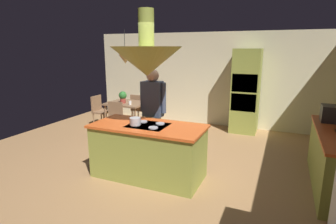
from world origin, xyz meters
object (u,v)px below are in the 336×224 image
object	(u,v)px
chair_at_corner	(100,109)
cup_on_table	(130,103)
dining_table	(127,107)
cooking_pot_on_cooktop	(135,121)
chair_by_back_wall	(139,107)
microwave_on_counter	(336,114)
person_at_island	(153,108)
chair_facing_island	(113,118)
kitchen_island	(148,151)
oven_tower	(246,91)
potted_plant_on_table	(123,96)

from	to	relation	value
chair_at_corner	cup_on_table	xyz separation A→B (m)	(1.09, -0.20, 0.30)
dining_table	cooking_pot_on_cooktop	world-z (taller)	cooking_pot_on_cooktop
chair_by_back_wall	microwave_on_counter	bearing A→B (deg)	164.02
chair_at_corner	person_at_island	bearing A→B (deg)	-120.98
chair_at_corner	chair_facing_island	bearing A→B (deg)	-125.76
cup_on_table	chair_at_corner	bearing A→B (deg)	169.48
kitchen_island	dining_table	bearing A→B (deg)	128.99
oven_tower	chair_facing_island	bearing A→B (deg)	-147.74
kitchen_island	cooking_pot_on_cooktop	world-z (taller)	cooking_pot_on_cooktop
potted_plant_on_table	cooking_pot_on_cooktop	bearing A→B (deg)	-53.28
chair_by_back_wall	chair_at_corner	distance (m)	1.07
dining_table	cooking_pot_on_cooktop	xyz separation A→B (m)	(1.54, -2.23, 0.33)
chair_by_back_wall	potted_plant_on_table	size ratio (longest dim) A/B	2.90
person_at_island	microwave_on_counter	size ratio (longest dim) A/B	3.80
kitchen_island	microwave_on_counter	bearing A→B (deg)	26.63
potted_plant_on_table	cup_on_table	size ratio (longest dim) A/B	3.33
person_at_island	chair_facing_island	bearing A→B (deg)	152.15
chair_at_corner	dining_table	bearing A→B (deg)	-90.00
chair_facing_island	cup_on_table	world-z (taller)	chair_facing_island
kitchen_island	cup_on_table	size ratio (longest dim) A/B	20.71
chair_by_back_wall	cooking_pot_on_cooktop	size ratio (longest dim) A/B	4.83
potted_plant_on_table	chair_at_corner	bearing A→B (deg)	173.36
chair_by_back_wall	cup_on_table	distance (m)	0.91
potted_plant_on_table	cooking_pot_on_cooktop	xyz separation A→B (m)	(1.59, -2.14, 0.05)
dining_table	cup_on_table	bearing A→B (deg)	-42.74
potted_plant_on_table	cup_on_table	world-z (taller)	potted_plant_on_table
chair_by_back_wall	potted_plant_on_table	xyz separation A→B (m)	(-0.05, -0.72, 0.42)
oven_tower	microwave_on_counter	size ratio (longest dim) A/B	4.60
kitchen_island	person_at_island	xyz separation A→B (m)	(-0.26, 0.71, 0.56)
potted_plant_on_table	chair_facing_island	bearing A→B (deg)	-84.30
chair_at_corner	cup_on_table	bearing A→B (deg)	-100.52
chair_at_corner	potted_plant_on_table	size ratio (longest dim) A/B	2.90
oven_tower	potted_plant_on_table	size ratio (longest dim) A/B	7.05
oven_tower	cooking_pot_on_cooktop	size ratio (longest dim) A/B	11.75
oven_tower	chair_at_corner	distance (m)	3.88
person_at_island	cup_on_table	xyz separation A→B (m)	(-1.23, 1.19, -0.21)
chair_at_corner	cup_on_table	size ratio (longest dim) A/B	9.67
dining_table	potted_plant_on_table	world-z (taller)	potted_plant_on_table
chair_at_corner	cooking_pot_on_cooktop	world-z (taller)	cooking_pot_on_cooktop
dining_table	cup_on_table	xyz separation A→B (m)	(0.22, -0.20, 0.16)
oven_tower	chair_by_back_wall	bearing A→B (deg)	-169.50
chair_facing_island	cooking_pot_on_cooktop	xyz separation A→B (m)	(1.54, -1.61, 0.48)
oven_tower	dining_table	world-z (taller)	oven_tower
chair_at_corner	cooking_pot_on_cooktop	distance (m)	3.32
chair_facing_island	cooking_pot_on_cooktop	distance (m)	2.28
cooking_pot_on_cooktop	chair_at_corner	bearing A→B (deg)	137.19
kitchen_island	person_at_island	size ratio (longest dim) A/B	1.07
cooking_pot_on_cooktop	chair_by_back_wall	bearing A→B (deg)	118.35
dining_table	chair_facing_island	size ratio (longest dim) A/B	1.12
kitchen_island	chair_by_back_wall	size ratio (longest dim) A/B	2.14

